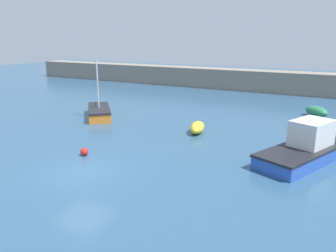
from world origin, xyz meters
TOP-DOWN VIEW (x-y plane):
  - ground_plane at (0.00, 0.00)m, footprint 120.00×120.00m
  - harbor_breakwater at (0.00, 28.64)m, footprint 66.58×2.94m
  - fishing_dinghy_green at (2.05, 8.76)m, footprint 1.47×2.33m
  - sailboat_short_mast at (-6.66, 9.06)m, footprint 4.39×4.59m
  - motorboat_grey_hull at (9.07, 6.84)m, footprint 4.34×6.63m
  - dinghy_near_pier at (8.56, 17.52)m, footprint 2.32×2.30m
  - mooring_buoy_red at (-1.46, 1.76)m, footprint 0.42×0.42m

SIDE VIEW (x-z plane):
  - ground_plane at x=0.00m, z-range -0.20..0.00m
  - mooring_buoy_red at x=-1.46m, z-range 0.00..0.42m
  - fishing_dinghy_green at x=2.05m, z-range 0.00..0.71m
  - sailboat_short_mast at x=-6.66m, z-range -1.82..2.65m
  - dinghy_near_pier at x=8.56m, z-range 0.00..0.87m
  - motorboat_grey_hull at x=9.07m, z-range -0.35..1.73m
  - harbor_breakwater at x=0.00m, z-range 0.00..2.41m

